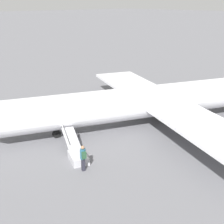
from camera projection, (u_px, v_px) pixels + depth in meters
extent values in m
plane|color=slate|center=(148.00, 124.00, 27.57)|extent=(600.00, 600.00, 0.00)
cylinder|color=silver|center=(149.00, 101.00, 26.86)|extent=(24.25, 11.98, 2.75)
cube|color=silver|center=(209.00, 130.00, 21.50)|extent=(8.03, 11.41, 0.27)
cube|color=silver|center=(131.00, 84.00, 33.19)|extent=(8.03, 11.41, 0.27)
cylinder|color=black|center=(57.00, 134.00, 24.74)|extent=(0.69, 0.41, 0.68)
cylinder|color=#2D2D33|center=(56.00, 129.00, 24.59)|extent=(0.12, 0.12, 0.21)
cylinder|color=black|center=(181.00, 122.00, 27.21)|extent=(0.69, 0.41, 0.68)
cylinder|color=#2D2D33|center=(181.00, 117.00, 27.06)|extent=(0.12, 0.12, 0.21)
cylinder|color=black|center=(166.00, 113.00, 29.38)|extent=(0.69, 0.41, 0.68)
cylinder|color=#2D2D33|center=(166.00, 108.00, 29.23)|extent=(0.12, 0.12, 0.21)
cube|color=#B2B2B7|center=(78.00, 158.00, 21.18)|extent=(1.70, 2.08, 0.50)
cube|color=#B2B2B7|center=(71.00, 138.00, 22.73)|extent=(1.68, 2.41, 0.85)
cube|color=#B2B2B7|center=(65.00, 133.00, 22.41)|extent=(0.89, 2.08, 0.79)
cube|color=#23232D|center=(83.00, 164.00, 19.97)|extent=(0.29, 0.33, 0.85)
cylinder|color=#265972|center=(83.00, 154.00, 19.72)|extent=(0.36, 0.36, 0.65)
sphere|color=#936B4C|center=(83.00, 147.00, 19.57)|extent=(0.24, 0.24, 0.24)
cube|color=#23472D|center=(84.00, 155.00, 19.47)|extent=(0.33, 0.27, 0.44)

